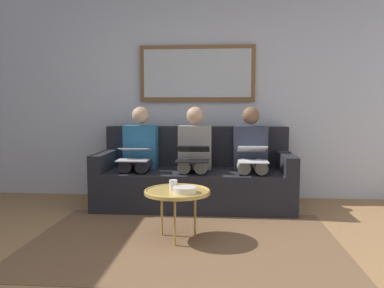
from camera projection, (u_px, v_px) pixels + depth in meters
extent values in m
cube|color=#B7BCC6|center=(198.00, 94.00, 4.91)|extent=(6.00, 0.12, 2.60)
cube|color=brown|center=(184.00, 241.00, 3.30)|extent=(2.60, 1.80, 0.01)
cube|color=black|center=(194.00, 188.00, 4.47)|extent=(2.20, 0.90, 0.42)
cube|color=black|center=(196.00, 146.00, 4.77)|extent=(2.20, 0.20, 0.48)
cube|color=black|center=(286.00, 162.00, 4.36)|extent=(0.14, 0.90, 0.20)
cube|color=black|center=(106.00, 160.00, 4.52)|extent=(0.14, 0.90, 0.20)
cube|color=brown|center=(197.00, 73.00, 4.80)|extent=(1.42, 0.04, 0.69)
cube|color=#B2B7BC|center=(197.00, 73.00, 4.77)|extent=(1.32, 0.01, 0.59)
cylinder|color=tan|center=(177.00, 192.00, 3.31)|extent=(0.56, 0.56, 0.03)
torus|color=tan|center=(177.00, 191.00, 3.31)|extent=(0.56, 0.56, 0.02)
cylinder|color=#B28E42|center=(175.00, 222.00, 3.16)|extent=(0.02, 0.02, 0.40)
cylinder|color=#B28E42|center=(195.00, 214.00, 3.40)|extent=(0.02, 0.02, 0.40)
cylinder|color=#B28E42|center=(162.00, 213.00, 3.43)|extent=(0.02, 0.02, 0.40)
cylinder|color=silver|center=(173.00, 185.00, 3.32)|extent=(0.07, 0.07, 0.09)
cylinder|color=beige|center=(185.00, 190.00, 3.23)|extent=(0.20, 0.20, 0.05)
cube|color=#2D3342|center=(250.00, 148.00, 4.47)|extent=(0.38, 0.22, 0.50)
sphere|color=brown|center=(251.00, 115.00, 4.44)|extent=(0.20, 0.20, 0.20)
cylinder|color=gray|center=(260.00, 166.00, 4.28)|extent=(0.14, 0.42, 0.14)
cylinder|color=gray|center=(243.00, 166.00, 4.29)|extent=(0.14, 0.42, 0.14)
cylinder|color=gray|center=(261.00, 195.00, 4.09)|extent=(0.11, 0.11, 0.42)
cylinder|color=gray|center=(244.00, 195.00, 4.11)|extent=(0.11, 0.11, 0.42)
cube|color=white|center=(253.00, 162.00, 4.07)|extent=(0.31, 0.23, 0.01)
cube|color=white|center=(252.00, 149.00, 4.21)|extent=(0.31, 0.23, 0.09)
cube|color=#A5C6EA|center=(252.00, 149.00, 4.21)|extent=(0.28, 0.20, 0.07)
cube|color=gray|center=(195.00, 147.00, 4.52)|extent=(0.38, 0.22, 0.50)
sphere|color=tan|center=(195.00, 115.00, 4.49)|extent=(0.20, 0.20, 0.20)
cylinder|color=gray|center=(202.00, 165.00, 4.33)|extent=(0.14, 0.42, 0.14)
cylinder|color=gray|center=(186.00, 165.00, 4.34)|extent=(0.14, 0.42, 0.14)
cylinder|color=gray|center=(201.00, 194.00, 4.14)|extent=(0.11, 0.11, 0.42)
cylinder|color=gray|center=(184.00, 194.00, 4.16)|extent=(0.11, 0.11, 0.42)
cube|color=black|center=(192.00, 161.00, 4.12)|extent=(0.35, 0.23, 0.01)
cube|color=black|center=(193.00, 149.00, 4.26)|extent=(0.35, 0.22, 0.09)
cube|color=#A5C6EA|center=(193.00, 149.00, 4.25)|extent=(0.32, 0.19, 0.07)
cube|color=#235B84|center=(141.00, 147.00, 4.57)|extent=(0.38, 0.22, 0.50)
sphere|color=tan|center=(140.00, 115.00, 4.54)|extent=(0.20, 0.20, 0.20)
cylinder|color=#232328|center=(145.00, 165.00, 4.38)|extent=(0.14, 0.42, 0.14)
cylinder|color=#232328|center=(129.00, 164.00, 4.39)|extent=(0.14, 0.42, 0.14)
cylinder|color=#232328|center=(141.00, 193.00, 4.19)|extent=(0.11, 0.11, 0.42)
cylinder|color=#232328|center=(125.00, 193.00, 4.21)|extent=(0.11, 0.11, 0.42)
cube|color=silver|center=(133.00, 160.00, 4.17)|extent=(0.34, 0.20, 0.01)
cube|color=silver|center=(135.00, 149.00, 4.28)|extent=(0.34, 0.20, 0.05)
cube|color=#A5C6EA|center=(135.00, 149.00, 4.27)|extent=(0.30, 0.18, 0.04)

